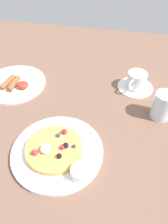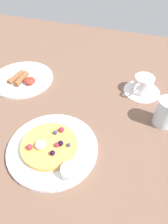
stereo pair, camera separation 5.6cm
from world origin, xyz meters
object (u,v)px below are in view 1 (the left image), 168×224
object	(u,v)px
syrup_ramekin	(79,173)
coffee_saucer	(135,87)
water_glass	(163,106)
pancake_plate	(57,151)
breakfast_plate	(14,83)
coffee_cup	(137,80)

from	to	relation	value
syrup_ramekin	coffee_saucer	bearing A→B (deg)	72.63
water_glass	pancake_plate	bearing A→B (deg)	-144.40
water_glass	breakfast_plate	bearing A→B (deg)	173.68
pancake_plate	coffee_saucer	distance (cm)	41.02
pancake_plate	coffee_cup	bearing A→B (deg)	59.21
syrup_ramekin	breakfast_plate	size ratio (longest dim) A/B	0.18
pancake_plate	water_glass	world-z (taller)	water_glass
breakfast_plate	coffee_saucer	world-z (taller)	breakfast_plate
syrup_ramekin	coffee_saucer	size ratio (longest dim) A/B	0.33
pancake_plate	water_glass	size ratio (longest dim) A/B	2.77
pancake_plate	coffee_cup	xyz separation A→B (cm)	(20.91, 35.08, 3.20)
syrup_ramekin	water_glass	xyz separation A→B (cm)	(21.51, 27.54, 1.94)
coffee_cup	water_glass	xyz separation A→B (cm)	(8.54, -14.00, 0.89)
pancake_plate	coffee_cup	size ratio (longest dim) A/B	2.68
syrup_ramekin	coffee_cup	world-z (taller)	coffee_cup
coffee_cup	syrup_ramekin	bearing A→B (deg)	-107.33
coffee_saucer	syrup_ramekin	bearing A→B (deg)	-107.37
breakfast_plate	coffee_saucer	bearing A→B (deg)	9.53
coffee_saucer	coffee_cup	world-z (taller)	coffee_cup
syrup_ramekin	water_glass	distance (cm)	35.00
breakfast_plate	coffee_saucer	size ratio (longest dim) A/B	1.81
coffee_saucer	pancake_plate	bearing A→B (deg)	-120.77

